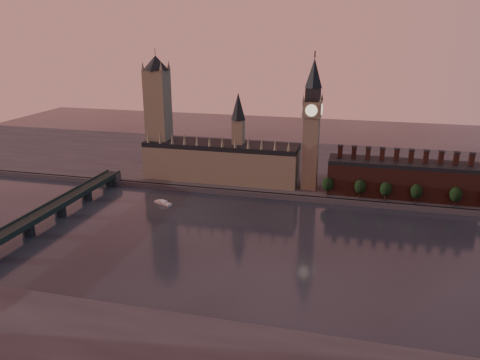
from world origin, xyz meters
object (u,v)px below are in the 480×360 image
(river_boat, at_px, (163,203))
(big_ben, at_px, (312,123))
(victoria_tower, at_px, (158,113))
(westminster_bridge, at_px, (42,216))

(river_boat, bearing_deg, big_ben, 51.63)
(victoria_tower, bearing_deg, river_boat, -65.86)
(westminster_bridge, bearing_deg, victoria_tower, 73.44)
(big_ben, relative_size, westminster_bridge, 0.54)
(victoria_tower, relative_size, big_ben, 1.01)
(big_ben, height_order, westminster_bridge, big_ben)
(westminster_bridge, relative_size, river_boat, 12.92)
(victoria_tower, xyz_separation_m, westminster_bridge, (-35.00, -117.70, -51.65))
(westminster_bridge, bearing_deg, big_ben, 34.33)
(victoria_tower, distance_m, big_ben, 130.12)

